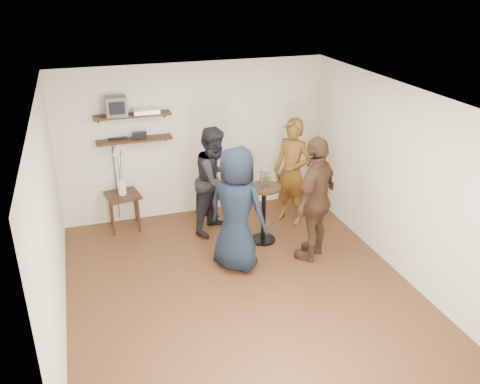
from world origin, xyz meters
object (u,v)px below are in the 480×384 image
crt_monitor (116,106)px  drinks_table (264,206)px  side_table (123,200)px  person_dark (215,180)px  person_brown (316,199)px  person_navy (237,210)px  dvd_deck (146,111)px  person_plaid (292,172)px  radio (140,135)px

crt_monitor → drinks_table: bearing=-32.7°
side_table → person_dark: person_dark is taller
drinks_table → person_dark: size_ratio=0.53×
crt_monitor → person_brown: crt_monitor is taller
drinks_table → side_table: bearing=151.6°
drinks_table → person_brown: size_ratio=0.50×
person_dark → person_navy: person_navy is taller
person_navy → person_dark: bearing=-44.2°
drinks_table → dvd_deck: bearing=140.2°
drinks_table → person_plaid: 0.90m
crt_monitor → person_plaid: crt_monitor is taller
crt_monitor → dvd_deck: (0.45, 0.00, -0.12)m
crt_monitor → drinks_table: (1.98, -1.27, -1.42)m
crt_monitor → person_dark: 1.91m
crt_monitor → dvd_deck: bearing=0.0°
dvd_deck → person_dark: bearing=-35.8°
radio → drinks_table: size_ratio=0.24×
radio → person_plaid: size_ratio=0.12×
dvd_deck → person_navy: bearing=-64.0°
radio → person_plaid: person_plaid is taller
person_navy → radio: bearing=-14.0°
crt_monitor → person_plaid: bearing=-15.9°
side_table → drinks_table: bearing=-28.4°
person_plaid → person_dark: 1.28m
crt_monitor → drinks_table: crt_monitor is taller
radio → person_navy: bearing=-60.7°
crt_monitor → person_plaid: (2.65, -0.76, -1.13)m
side_table → person_dark: bearing=-19.0°
dvd_deck → side_table: dvd_deck is taller
drinks_table → person_plaid: size_ratio=0.52×
person_navy → crt_monitor: bearing=-7.1°
person_brown → side_table: bearing=-73.8°
person_navy → person_brown: bearing=-136.9°
crt_monitor → person_dark: size_ratio=0.18×
dvd_deck → person_dark: dvd_deck is taller
radio → side_table: (-0.37, -0.17, -1.01)m
side_table → radio: bearing=25.5°
person_dark → crt_monitor: bearing=109.4°
dvd_deck → radio: dvd_deck is taller
person_brown → person_navy: bearing=-43.1°
crt_monitor → person_brown: size_ratio=0.17×
dvd_deck → radio: bearing=180.0°
crt_monitor → person_plaid: 2.98m
dvd_deck → side_table: 1.48m
person_plaid → crt_monitor: bearing=-143.0°
person_plaid → radio: bearing=-145.0°
dvd_deck → person_brown: (2.06, -1.92, -0.97)m
dvd_deck → person_brown: bearing=-43.0°
person_brown → dvd_deck: bearing=-82.5°
side_table → person_plaid: 2.79m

